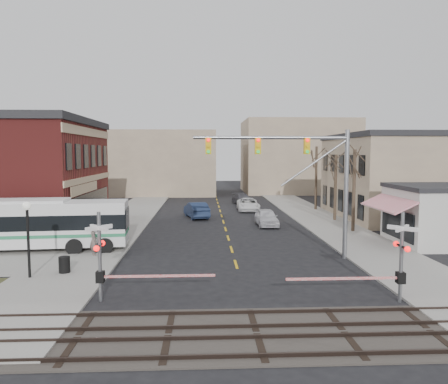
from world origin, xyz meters
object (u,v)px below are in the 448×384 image
(car_b, at_px, (196,210))
(trash_bin, at_px, (64,265))
(rr_crossing_west, at_px, (110,257))
(car_c, at_px, (248,204))
(traffic_signal_mast, at_px, (304,167))
(pedestrian_far, at_px, (90,237))
(car_d, at_px, (242,199))
(rr_crossing_east, at_px, (392,258))
(transit_bus, at_px, (28,224))
(car_a, at_px, (266,217))
(pedestrian_near, at_px, (94,241))
(street_lamp, at_px, (28,223))

(car_b, bearing_deg, trash_bin, 57.41)
(rr_crossing_west, relative_size, car_c, 1.09)
(rr_crossing_west, bearing_deg, traffic_signal_mast, 35.17)
(rr_crossing_west, bearing_deg, pedestrian_far, 108.49)
(car_d, bearing_deg, rr_crossing_west, -114.64)
(traffic_signal_mast, xyz_separation_m, rr_crossing_west, (-10.32, -7.27, -3.75))
(rr_crossing_east, bearing_deg, transit_bus, 151.44)
(rr_crossing_east, bearing_deg, trash_bin, 161.93)
(traffic_signal_mast, relative_size, rr_crossing_west, 1.71)
(trash_bin, xyz_separation_m, car_d, (12.55, 31.83, 0.13))
(rr_crossing_east, height_order, car_d, rr_crossing_east)
(car_a, xyz_separation_m, car_c, (-0.59, 10.40, -0.05))
(rr_crossing_east, height_order, pedestrian_far, rr_crossing_east)
(car_a, bearing_deg, car_b, 140.19)
(rr_crossing_east, relative_size, car_a, 1.25)
(rr_crossing_east, distance_m, pedestrian_far, 19.70)
(car_a, height_order, car_d, car_a)
(transit_bus, bearing_deg, pedestrian_near, -19.86)
(car_d, bearing_deg, transit_bus, -132.96)
(car_a, xyz_separation_m, car_d, (-0.69, 16.51, -0.09))
(transit_bus, height_order, car_a, transit_bus)
(rr_crossing_west, xyz_separation_m, rr_crossing_east, (12.39, -0.78, 0.00))
(rr_crossing_east, distance_m, car_b, 27.19)
(traffic_signal_mast, distance_m, car_d, 29.38)
(rr_crossing_west, distance_m, street_lamp, 6.11)
(car_c, distance_m, pedestrian_near, 24.85)
(car_c, xyz_separation_m, pedestrian_near, (-12.06, -21.73, 0.34))
(car_a, distance_m, car_c, 10.42)
(rr_crossing_east, relative_size, street_lamp, 1.41)
(rr_crossing_east, xyz_separation_m, trash_bin, (-15.77, 5.15, -1.42))
(pedestrian_far, bearing_deg, car_c, 4.28)
(traffic_signal_mast, bearing_deg, car_d, 92.26)
(rr_crossing_west, height_order, car_a, rr_crossing_west)
(transit_bus, bearing_deg, car_d, 57.46)
(car_d, bearing_deg, traffic_signal_mast, -98.16)
(car_c, relative_size, car_d, 1.10)
(traffic_signal_mast, bearing_deg, rr_crossing_east, -75.52)
(trash_bin, distance_m, car_c, 28.65)
(rr_crossing_west, relative_size, street_lamp, 1.41)
(rr_crossing_east, relative_size, car_c, 1.09)
(car_c, distance_m, car_d, 6.11)
(pedestrian_near, xyz_separation_m, pedestrian_far, (-0.79, 2.35, -0.19))
(car_a, relative_size, car_d, 0.96)
(car_a, xyz_separation_m, pedestrian_far, (-13.44, -8.98, 0.10))
(rr_crossing_west, relative_size, car_d, 1.20)
(transit_bus, relative_size, car_b, 2.69)
(traffic_signal_mast, distance_m, pedestrian_near, 13.95)
(traffic_signal_mast, xyz_separation_m, street_lamp, (-15.21, -3.76, -2.73))
(street_lamp, height_order, car_d, street_lamp)
(rr_crossing_west, distance_m, pedestrian_near, 8.85)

